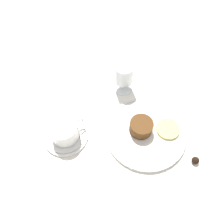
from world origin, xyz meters
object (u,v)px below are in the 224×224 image
wine_glass (124,75)px  fork (189,106)px  dinner_plate (145,132)px  dessert_cake (141,127)px  coffee_cup (64,131)px

wine_glass → fork: bearing=-52.5°
dinner_plate → wine_glass: size_ratio=2.25×
wine_glass → fork: 0.27m
dinner_plate → dessert_cake: 0.03m
coffee_cup → wine_glass: bearing=12.7°
fork → dessert_cake: bearing=175.1°
dinner_plate → wine_glass: (0.05, 0.20, 0.07)m
fork → dessert_cake: (-0.22, 0.02, 0.03)m
dinner_plate → wine_glass: 0.22m
wine_glass → fork: size_ratio=0.64×
wine_glass → dessert_cake: size_ratio=1.59×
fork → coffee_cup: bearing=161.9°
wine_glass → dessert_cake: (-0.06, -0.19, -0.04)m
dinner_plate → wine_glass: bearing=76.7°
coffee_cup → dinner_plate: bearing=-30.8°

